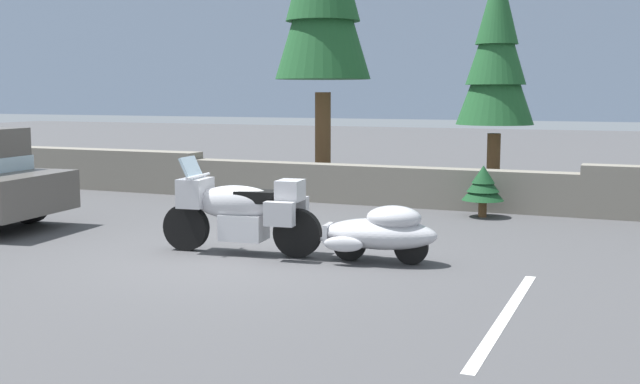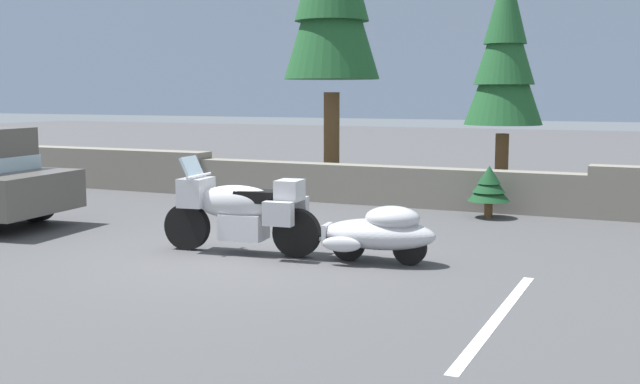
{
  "view_description": "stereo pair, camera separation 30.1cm",
  "coord_description": "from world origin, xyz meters",
  "views": [
    {
      "loc": [
        5.05,
        -9.2,
        2.21
      ],
      "look_at": [
        0.92,
        0.66,
        0.85
      ],
      "focal_mm": 43.83,
      "sensor_mm": 36.0,
      "label": 1
    },
    {
      "loc": [
        5.33,
        -9.08,
        2.21
      ],
      "look_at": [
        0.92,
        0.66,
        0.85
      ],
      "focal_mm": 43.83,
      "sensor_mm": 36.0,
      "label": 2
    }
  ],
  "objects": [
    {
      "name": "touring_motorcycle",
      "position": [
        -0.06,
        0.15,
        0.62
      ],
      "size": [
        2.31,
        0.89,
        1.33
      ],
      "color": "black",
      "rests_on": "ground"
    },
    {
      "name": "parking_stripe_marker",
      "position": [
        3.84,
        -1.5,
        0.0
      ],
      "size": [
        0.12,
        3.6,
        0.01
      ],
      "primitive_type": "cube",
      "color": "silver",
      "rests_on": "ground"
    },
    {
      "name": "pine_sapling_near",
      "position": [
        2.4,
        4.68,
        0.58
      ],
      "size": [
        0.75,
        0.75,
        0.93
      ],
      "color": "brown",
      "rests_on": "ground"
    },
    {
      "name": "stone_guard_wall",
      "position": [
        -0.37,
        5.44,
        0.44
      ],
      "size": [
        24.0,
        0.56,
        0.94
      ],
      "color": "slate",
      "rests_on": "ground"
    },
    {
      "name": "car_shaped_trailer",
      "position": [
        1.91,
        0.37,
        0.41
      ],
      "size": [
        2.23,
        0.88,
        0.76
      ],
      "color": "black",
      "rests_on": "ground"
    },
    {
      "name": "distant_ridgeline",
      "position": [
        0.0,
        95.41,
        8.0
      ],
      "size": [
        240.0,
        80.0,
        16.0
      ],
      "primitive_type": "cube",
      "color": "#8C9EB7",
      "rests_on": "ground"
    },
    {
      "name": "pine_tree_secondary",
      "position": [
        2.19,
        6.8,
        3.02
      ],
      "size": [
        1.56,
        1.56,
        4.83
      ],
      "color": "brown",
      "rests_on": "ground"
    },
    {
      "name": "ground_plane",
      "position": [
        0.0,
        0.0,
        0.0
      ],
      "size": [
        80.0,
        80.0,
        0.0
      ],
      "primitive_type": "plane",
      "color": "#424244"
    }
  ]
}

